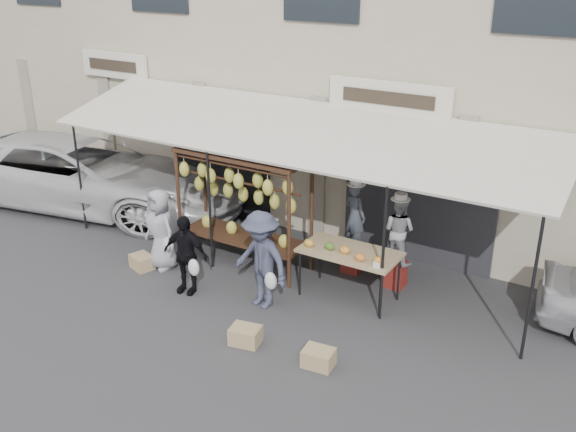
% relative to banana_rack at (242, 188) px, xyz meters
% --- Properties ---
extents(ground_plane, '(90.00, 90.00, 0.00)m').
position_rel_banana_rack_xyz_m(ground_plane, '(0.56, -1.56, -1.57)').
color(ground_plane, '#2D2D30').
extents(shophouse, '(24.00, 6.15, 7.30)m').
position_rel_banana_rack_xyz_m(shophouse, '(0.56, 4.94, 2.08)').
color(shophouse, beige).
rests_on(shophouse, ground_plane).
extents(awning, '(10.00, 2.35, 2.92)m').
position_rel_banana_rack_xyz_m(awning, '(0.56, 0.72, 1.00)').
color(awning, beige).
rests_on(awning, ground_plane).
extents(banana_rack, '(2.60, 0.90, 2.24)m').
position_rel_banana_rack_xyz_m(banana_rack, '(0.00, 0.00, 0.00)').
color(banana_rack, black).
rests_on(banana_rack, ground_plane).
extents(produce_table, '(1.70, 0.90, 1.04)m').
position_rel_banana_rack_xyz_m(produce_table, '(2.32, -0.14, -0.70)').
color(produce_table, tan).
rests_on(produce_table, ground_plane).
extents(vendor_left, '(0.55, 0.44, 1.30)m').
position_rel_banana_rack_xyz_m(vendor_left, '(1.95, 0.83, -0.44)').
color(vendor_left, '#3C414C').
rests_on(vendor_left, stool_left).
extents(vendor_right, '(0.66, 0.54, 1.24)m').
position_rel_banana_rack_xyz_m(vendor_right, '(2.86, 0.70, -0.47)').
color(vendor_right, '#96969E').
rests_on(vendor_right, stool_right).
extents(customer_left, '(0.87, 0.67, 1.58)m').
position_rel_banana_rack_xyz_m(customer_left, '(-1.24, -0.93, -0.78)').
color(customer_left, '#9797A0').
rests_on(customer_left, ground_plane).
extents(customer_mid, '(0.89, 0.48, 1.45)m').
position_rel_banana_rack_xyz_m(customer_mid, '(-0.23, -1.42, -0.84)').
color(customer_mid, black).
rests_on(customer_mid, ground_plane).
extents(customer_right, '(1.21, 0.84, 1.72)m').
position_rel_banana_rack_xyz_m(customer_right, '(1.18, -1.13, -0.71)').
color(customer_right, '#393D52').
rests_on(customer_right, ground_plane).
extents(stool_left, '(0.35, 0.35, 0.48)m').
position_rel_banana_rack_xyz_m(stool_left, '(1.95, 0.83, -1.33)').
color(stool_left, maroon).
rests_on(stool_left, ground_plane).
extents(stool_right, '(0.37, 0.37, 0.48)m').
position_rel_banana_rack_xyz_m(stool_right, '(2.86, 0.70, -1.33)').
color(stool_right, maroon).
rests_on(stool_right, ground_plane).
extents(crate_near_a, '(0.52, 0.44, 0.27)m').
position_rel_banana_rack_xyz_m(crate_near_a, '(1.61, -2.23, -1.43)').
color(crate_near_a, tan).
rests_on(crate_near_a, ground_plane).
extents(crate_near_b, '(0.48, 0.39, 0.27)m').
position_rel_banana_rack_xyz_m(crate_near_b, '(2.86, -2.15, -1.43)').
color(crate_near_b, tan).
rests_on(crate_near_b, ground_plane).
extents(crate_far, '(0.53, 0.46, 0.27)m').
position_rel_banana_rack_xyz_m(crate_far, '(-1.54, -1.18, -1.44)').
color(crate_far, tan).
rests_on(crate_far, ground_plane).
extents(van, '(6.09, 3.69, 2.37)m').
position_rel_banana_rack_xyz_m(van, '(-5.18, 0.58, -0.38)').
color(van, silver).
rests_on(van, ground_plane).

